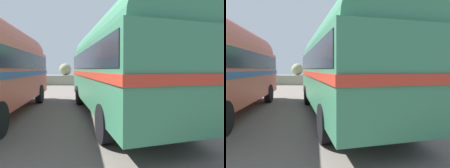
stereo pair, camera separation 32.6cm
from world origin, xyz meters
TOP-DOWN VIEW (x-y plane):
  - ground at (0.00, 0.00)m, footprint 32.00×26.00m
  - breakwater at (-0.18, 11.82)m, footprint 31.36×2.19m
  - vintage_coach at (-3.53, -2.17)m, footprint 5.25×8.88m
  - lamp_post at (0.25, 7.18)m, footprint 0.47×0.87m

SIDE VIEW (x-z plane):
  - ground at x=0.00m, z-range 0.00..0.02m
  - breakwater at x=-0.18m, z-range -0.52..1.92m
  - vintage_coach at x=-3.53m, z-range 0.20..3.90m
  - lamp_post at x=0.25m, z-range 0.41..6.66m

